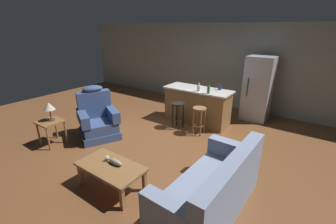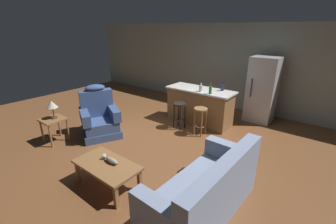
{
  "view_description": "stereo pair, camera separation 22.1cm",
  "coord_description": "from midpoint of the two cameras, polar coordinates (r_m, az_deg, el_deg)",
  "views": [
    {
      "loc": [
        2.69,
        -3.81,
        2.47
      ],
      "look_at": [
        0.06,
        -0.1,
        0.75
      ],
      "focal_mm": 24.0,
      "sensor_mm": 36.0,
      "label": 1
    },
    {
      "loc": [
        2.86,
        -3.67,
        2.47
      ],
      "look_at": [
        0.06,
        -0.1,
        0.75
      ],
      "focal_mm": 24.0,
      "sensor_mm": 36.0,
      "label": 2
    }
  ],
  "objects": [
    {
      "name": "bottle_short_amber",
      "position": [
        5.94,
        12.0,
        6.35
      ],
      "size": [
        0.08,
        0.08,
        0.24
      ],
      "color": "#23284C",
      "rests_on": "kitchen_island"
    },
    {
      "name": "end_table",
      "position": [
        5.61,
        -28.65,
        -2.93
      ],
      "size": [
        0.48,
        0.48,
        0.56
      ],
      "color": "olive",
      "rests_on": "ground_plane"
    },
    {
      "name": "kitchen_island",
      "position": [
        6.13,
        6.37,
        1.64
      ],
      "size": [
        1.8,
        0.7,
        0.95
      ],
      "color": "olive",
      "rests_on": "ground_plane"
    },
    {
      "name": "bar_stool_left",
      "position": [
        5.72,
        1.47,
        0.3
      ],
      "size": [
        0.32,
        0.32,
        0.68
      ],
      "color": "black",
      "rests_on": "ground_plane"
    },
    {
      "name": "back_wall",
      "position": [
        7.5,
        13.42,
        11.21
      ],
      "size": [
        12.0,
        0.05,
        2.6
      ],
      "color": "#939E93",
      "rests_on": "ground_plane"
    },
    {
      "name": "fish_figurine",
      "position": [
        3.79,
        -15.24,
        -12.05
      ],
      "size": [
        0.34,
        0.1,
        0.1
      ],
      "color": "#4C3823",
      "rests_on": "coffee_table"
    },
    {
      "name": "couch",
      "position": [
        3.34,
        9.27,
        -19.12
      ],
      "size": [
        0.9,
        1.93,
        0.94
      ],
      "rotation": [
        0.0,
        0.0,
        3.11
      ],
      "color": "#8493B2",
      "rests_on": "ground_plane"
    },
    {
      "name": "ground_plane",
      "position": [
        5.27,
        -1.11,
        -7.21
      ],
      "size": [
        12.0,
        12.0,
        0.0
      ],
      "color": "brown"
    },
    {
      "name": "table_lamp",
      "position": [
        5.49,
        -29.01,
        1.09
      ],
      "size": [
        0.24,
        0.24,
        0.41
      ],
      "color": "#4C3823",
      "rests_on": "end_table"
    },
    {
      "name": "coffee_table",
      "position": [
        3.82,
        -15.99,
        -13.65
      ],
      "size": [
        1.1,
        0.6,
        0.42
      ],
      "color": "olive",
      "rests_on": "ground_plane"
    },
    {
      "name": "bar_stool_right",
      "position": [
        5.43,
        6.78,
        -0.99
      ],
      "size": [
        0.32,
        0.32,
        0.68
      ],
      "color": "olive",
      "rests_on": "ground_plane"
    },
    {
      "name": "recliner_near_lamp",
      "position": [
        5.61,
        -18.52,
        -1.79
      ],
      "size": [
        1.13,
        1.13,
        1.2
      ],
      "rotation": [
        0.0,
        0.0,
        -0.47
      ],
      "color": "#384C7A",
      "rests_on": "ground_plane"
    },
    {
      "name": "refrigerator",
      "position": [
        6.67,
        20.99,
        5.56
      ],
      "size": [
        0.7,
        0.69,
        1.76
      ],
      "color": "#B7B7BC",
      "rests_on": "ground_plane"
    },
    {
      "name": "bottle_tall_green",
      "position": [
        5.56,
        9.13,
        5.69
      ],
      "size": [
        0.07,
        0.07,
        0.27
      ],
      "color": "#2D6B38",
      "rests_on": "kitchen_island"
    },
    {
      "name": "bottle_wine_dark",
      "position": [
        5.73,
        6.71,
        6.08
      ],
      "size": [
        0.09,
        0.09,
        0.22
      ],
      "color": "silver",
      "rests_on": "kitchen_island"
    }
  ]
}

